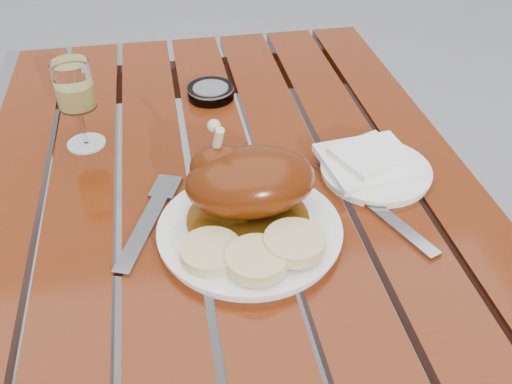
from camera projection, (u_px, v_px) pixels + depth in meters
table at (235, 337)px, 1.14m from camera, size 0.80×1.20×0.75m
dinner_plate at (250, 231)px, 0.81m from camera, size 0.30×0.30×0.02m
roast_duck at (246, 181)px, 0.81m from camera, size 0.19×0.18×0.13m
bread_dumplings at (254, 251)px, 0.75m from camera, size 0.19×0.11×0.03m
wine_glass at (78, 105)px, 0.96m from camera, size 0.08×0.08×0.16m
side_plate at (376, 171)px, 0.93m from camera, size 0.21×0.21×0.01m
napkin at (369, 162)px, 0.93m from camera, size 0.16×0.15×0.01m
ashtray at (211, 92)px, 1.13m from camera, size 0.10×0.10×0.02m
fork at (146, 225)px, 0.83m from camera, size 0.10×0.20×0.01m
knife at (382, 213)px, 0.85m from camera, size 0.10×0.21×0.01m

